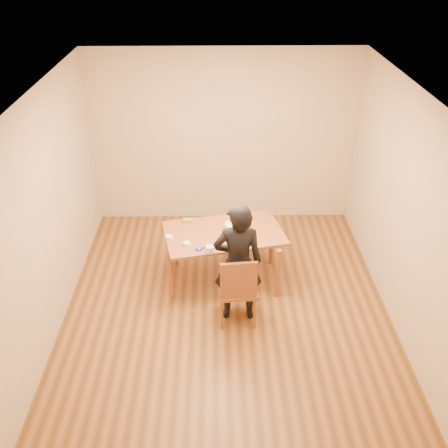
{
  "coord_description": "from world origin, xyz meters",
  "views": [
    {
      "loc": [
        -0.11,
        -4.87,
        4.14
      ],
      "look_at": [
        -0.02,
        0.49,
        0.9
      ],
      "focal_mm": 40.0,
      "sensor_mm": 36.0,
      "label": 1
    }
  ],
  "objects_px": {
    "person": "(238,263)",
    "cake": "(234,227)",
    "dining_table": "(224,233)",
    "dining_chair": "(238,288)",
    "cake_plate": "(234,230)"
  },
  "relations": [
    {
      "from": "cake",
      "to": "dining_chair",
      "type": "bearing_deg",
      "value": -88.77
    },
    {
      "from": "cake",
      "to": "person",
      "type": "height_order",
      "value": "person"
    },
    {
      "from": "dining_table",
      "to": "dining_chair",
      "type": "bearing_deg",
      "value": -90.98
    },
    {
      "from": "cake_plate",
      "to": "person",
      "type": "relative_size",
      "value": 0.18
    },
    {
      "from": "dining_table",
      "to": "person",
      "type": "relative_size",
      "value": 0.96
    },
    {
      "from": "dining_table",
      "to": "cake_plate",
      "type": "bearing_deg",
      "value": 0.42
    },
    {
      "from": "dining_table",
      "to": "person",
      "type": "bearing_deg",
      "value": -90.33
    },
    {
      "from": "cake_plate",
      "to": "person",
      "type": "height_order",
      "value": "person"
    },
    {
      "from": "dining_table",
      "to": "cake",
      "type": "bearing_deg",
      "value": 0.42
    },
    {
      "from": "person",
      "to": "cake",
      "type": "bearing_deg",
      "value": -89.72
    },
    {
      "from": "cake",
      "to": "person",
      "type": "relative_size",
      "value": 0.16
    },
    {
      "from": "dining_chair",
      "to": "person",
      "type": "height_order",
      "value": "person"
    },
    {
      "from": "person",
      "to": "dining_chair",
      "type": "bearing_deg",
      "value": 88.98
    },
    {
      "from": "cake_plate",
      "to": "person",
      "type": "xyz_separation_m",
      "value": [
        0.02,
        -0.76,
        0.02
      ]
    },
    {
      "from": "cake_plate",
      "to": "dining_table",
      "type": "bearing_deg",
      "value": -167.64
    }
  ]
}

